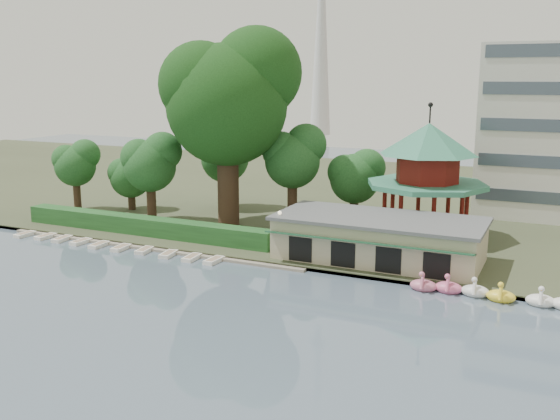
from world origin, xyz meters
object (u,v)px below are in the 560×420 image
Objects in this scene: dock at (148,247)px; big_tree at (229,94)px; boathouse at (379,238)px; pavilion at (427,169)px.

dock is 1.57× the size of big_tree.
pavilion is at bearing 78.72° from boathouse.
pavilion is 0.62× the size of big_tree.
big_tree reaches higher than dock.
dock is at bearing -167.76° from boathouse.
big_tree reaches higher than pavilion.
dock is at bearing -106.10° from big_tree.
big_tree is at bearing -169.69° from pavilion.
pavilion reaches higher than boathouse.
boathouse is 1.38× the size of pavilion.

